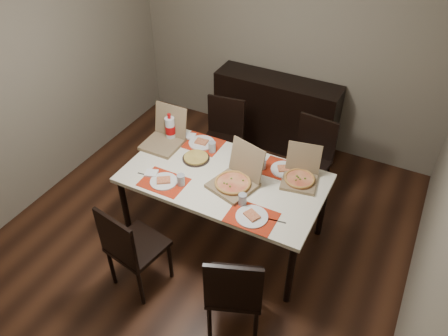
{
  "coord_description": "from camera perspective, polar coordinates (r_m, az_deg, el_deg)",
  "views": [
    {
      "loc": [
        1.54,
        -2.58,
        3.29
      ],
      "look_at": [
        0.16,
        0.09,
        0.85
      ],
      "focal_mm": 35.0,
      "sensor_mm": 36.0,
      "label": 1
    }
  ],
  "objects": [
    {
      "name": "setting_near_left",
      "position": [
        3.9,
        -7.51,
        -1.59
      ],
      "size": [
        0.48,
        0.3,
        0.11
      ],
      "color": "red",
      "rests_on": "dining_table"
    },
    {
      "name": "setting_near_right",
      "position": [
        3.58,
        3.34,
        -5.77
      ],
      "size": [
        0.47,
        0.3,
        0.11
      ],
      "color": "red",
      "rests_on": "dining_table"
    },
    {
      "name": "sideboard",
      "position": [
        5.43,
        6.74,
        7.18
      ],
      "size": [
        1.5,
        0.4,
        0.9
      ],
      "primitive_type": "cube",
      "color": "black",
      "rests_on": "ground"
    },
    {
      "name": "chair_far_left",
      "position": [
        4.87,
        -0.17,
        4.24
      ],
      "size": [
        0.48,
        0.48,
        0.93
      ],
      "color": "black",
      "rests_on": "ground"
    },
    {
      "name": "faina_plate",
      "position": [
        4.14,
        -3.67,
        1.33
      ],
      "size": [
        0.26,
        0.26,
        0.03
      ],
      "color": "black",
      "rests_on": "dining_table"
    },
    {
      "name": "soda_bottle",
      "position": [
        4.36,
        -7.03,
        5.11
      ],
      "size": [
        0.1,
        0.1,
        0.3
      ],
      "color": "silver",
      "rests_on": "dining_table"
    },
    {
      "name": "chair_near_left",
      "position": [
        3.75,
        -12.12,
        -10.0
      ],
      "size": [
        0.49,
        0.49,
        0.93
      ],
      "color": "black",
      "rests_on": "ground"
    },
    {
      "name": "pizza_box_left",
      "position": [
        4.35,
        -7.78,
        3.86
      ],
      "size": [
        0.35,
        0.39,
        0.35
      ],
      "color": "#7B6547",
      "rests_on": "dining_table"
    },
    {
      "name": "setting_far_left",
      "position": [
        4.32,
        -2.78,
        3.26
      ],
      "size": [
        0.47,
        0.3,
        0.11
      ],
      "color": "red",
      "rests_on": "dining_table"
    },
    {
      "name": "ground",
      "position": [
        4.46,
        -2.4,
        -8.67
      ],
      "size": [
        3.8,
        4.0,
        0.02
      ],
      "primitive_type": "cube",
      "color": "#3F2113",
      "rests_on": "ground"
    },
    {
      "name": "room_walls",
      "position": [
        3.73,
        0.22,
        14.36
      ],
      "size": [
        3.84,
        4.02,
        2.62
      ],
      "color": "gray",
      "rests_on": "ground"
    },
    {
      "name": "pizza_box_right",
      "position": [
        3.92,
        9.92,
        -1.01
      ],
      "size": [
        0.36,
        0.39,
        0.3
      ],
      "color": "#7B6547",
      "rests_on": "dining_table"
    },
    {
      "name": "chair_far_right",
      "position": [
        4.64,
        11.19,
        1.38
      ],
      "size": [
        0.46,
        0.46,
        0.93
      ],
      "color": "black",
      "rests_on": "ground"
    },
    {
      "name": "dip_bowl",
      "position": [
        4.02,
        3.06,
        0.11
      ],
      "size": [
        0.17,
        0.17,
        0.03
      ],
      "primitive_type": "imported",
      "rotation": [
        0.0,
        0.0,
        -0.39
      ],
      "color": "white",
      "rests_on": "dining_table"
    },
    {
      "name": "napkin_loose",
      "position": [
        3.82,
        0.75,
        -2.45
      ],
      "size": [
        0.13,
        0.14,
        0.02
      ],
      "primitive_type": "cube",
      "rotation": [
        0.0,
        0.0,
        1.36
      ],
      "color": "white",
      "rests_on": "dining_table"
    },
    {
      "name": "chair_near_right",
      "position": [
        3.4,
        1.35,
        -15.67
      ],
      "size": [
        0.54,
        0.54,
        0.93
      ],
      "color": "black",
      "rests_on": "ground"
    },
    {
      "name": "pizza_box_center",
      "position": [
        3.81,
        1.49,
        -1.61
      ],
      "size": [
        0.45,
        0.48,
        0.36
      ],
      "color": "#7B6547",
      "rests_on": "dining_table"
    },
    {
      "name": "dining_table",
      "position": [
        3.98,
        0.0,
        -1.86
      ],
      "size": [
        1.8,
        1.0,
        0.75
      ],
      "color": "white",
      "rests_on": "ground"
    },
    {
      "name": "setting_far_right",
      "position": [
        4.03,
        7.13,
        -0.0
      ],
      "size": [
        0.49,
        0.3,
        0.11
      ],
      "color": "red",
      "rests_on": "dining_table"
    }
  ]
}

